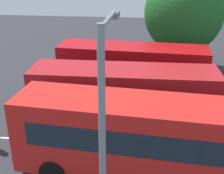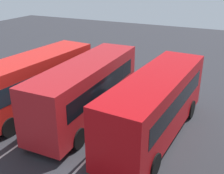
{
  "view_description": "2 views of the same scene",
  "coord_description": "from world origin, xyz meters",
  "px_view_note": "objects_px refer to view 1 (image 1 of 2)",
  "views": [
    {
      "loc": [
        -0.58,
        13.83,
        8.28
      ],
      "look_at": [
        1.05,
        -0.85,
        1.94
      ],
      "focal_mm": 48.08,
      "sensor_mm": 36.0,
      "label": 1
    },
    {
      "loc": [
        -12.01,
        -7.29,
        7.94
      ],
      "look_at": [
        0.97,
        -1.05,
        1.94
      ],
      "focal_mm": 43.86,
      "sensor_mm": 36.0,
      "label": 2
    }
  ],
  "objects_px": {
    "bus_far_left": "(132,70)",
    "bus_center_right": "(130,136)",
    "depot_tree": "(184,13)",
    "bus_center_left": "(123,97)",
    "street_lamp": "(104,150)"
  },
  "relations": [
    {
      "from": "bus_far_left",
      "to": "bus_center_right",
      "type": "xyz_separation_m",
      "value": [
        -0.33,
        7.68,
        0.0
      ]
    },
    {
      "from": "bus_center_left",
      "to": "bus_center_right",
      "type": "height_order",
      "value": "same"
    },
    {
      "from": "bus_center_right",
      "to": "depot_tree",
      "type": "distance_m",
      "value": 14.33
    },
    {
      "from": "bus_center_right",
      "to": "depot_tree",
      "type": "bearing_deg",
      "value": -98.73
    },
    {
      "from": "bus_center_right",
      "to": "street_lamp",
      "type": "relative_size",
      "value": 1.3
    },
    {
      "from": "bus_far_left",
      "to": "street_lamp",
      "type": "distance_m",
      "value": 12.16
    },
    {
      "from": "bus_center_left",
      "to": "street_lamp",
      "type": "bearing_deg",
      "value": 90.18
    },
    {
      "from": "bus_far_left",
      "to": "bus_center_left",
      "type": "relative_size",
      "value": 1.01
    },
    {
      "from": "bus_far_left",
      "to": "depot_tree",
      "type": "relative_size",
      "value": 1.21
    },
    {
      "from": "bus_center_left",
      "to": "bus_center_right",
      "type": "distance_m",
      "value": 3.56
    },
    {
      "from": "depot_tree",
      "to": "bus_far_left",
      "type": "bearing_deg",
      "value": 58.8
    },
    {
      "from": "bus_center_left",
      "to": "street_lamp",
      "type": "relative_size",
      "value": 1.28
    },
    {
      "from": "bus_far_left",
      "to": "street_lamp",
      "type": "bearing_deg",
      "value": 93.57
    },
    {
      "from": "street_lamp",
      "to": "bus_far_left",
      "type": "bearing_deg",
      "value": 1.34
    },
    {
      "from": "bus_far_left",
      "to": "depot_tree",
      "type": "bearing_deg",
      "value": -117.15
    }
  ]
}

